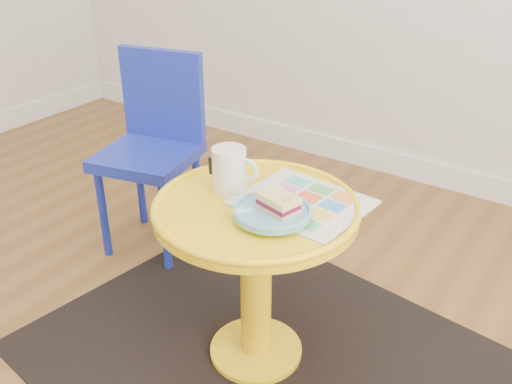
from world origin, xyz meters
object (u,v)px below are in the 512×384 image
Objects in this scene: side_table at (256,251)px; newspaper at (302,202)px; chair at (154,139)px; mug at (230,168)px; plate at (272,213)px.

newspaper is at bearing 38.78° from side_table.
mug is (0.60, -0.31, 0.16)m from chair.
chair is 3.80× the size of plate.
newspaper is 1.64× the size of plate.
newspaper is at bearing -31.56° from chair.
newspaper is at bearing 79.60° from plate.
side_table is 0.20m from newspaper.
mug is at bearing -40.81° from chair.
side_table is at bearing -39.27° from chair.
chair reaches higher than plate.
plate reaches higher than newspaper.
chair is at bearing 140.60° from mug.
plate is at bearing -32.99° from mug.
side_table is 0.19m from plate.
chair is 2.32× the size of newspaper.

